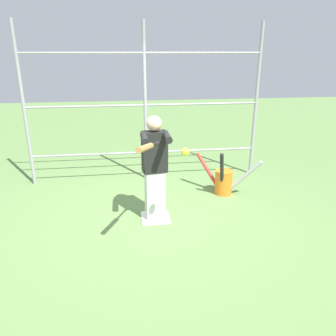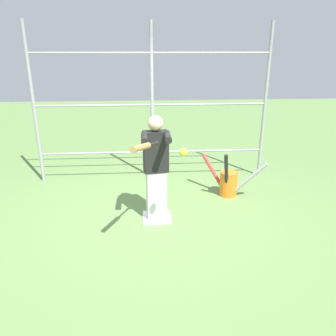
% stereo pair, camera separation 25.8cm
% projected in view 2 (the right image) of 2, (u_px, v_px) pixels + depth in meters
% --- Properties ---
extents(ground_plane, '(24.00, 24.00, 0.00)m').
position_uv_depth(ground_plane, '(157.00, 218.00, 4.74)').
color(ground_plane, '#608447').
extents(home_plate, '(0.40, 0.40, 0.02)m').
position_uv_depth(home_plate, '(157.00, 217.00, 4.74)').
color(home_plate, white).
rests_on(home_plate, ground).
extents(fence_backstop, '(4.15, 0.06, 2.77)m').
position_uv_depth(fence_backstop, '(152.00, 105.00, 5.78)').
color(fence_backstop, '#939399').
rests_on(fence_backstop, ground).
extents(batter, '(0.38, 0.54, 1.49)m').
position_uv_depth(batter, '(156.00, 166.00, 4.46)').
color(batter, silver).
rests_on(batter, ground).
extents(baseball_bat_swinging, '(0.32, 0.77, 0.19)m').
position_uv_depth(baseball_bat_swinging, '(143.00, 147.00, 3.50)').
color(baseball_bat_swinging, black).
extents(softball_in_flight, '(0.10, 0.10, 0.10)m').
position_uv_depth(softball_in_flight, '(183.00, 152.00, 3.72)').
color(softball_in_flight, yellow).
extents(bat_bucket, '(0.94, 0.77, 0.77)m').
position_uv_depth(bat_bucket, '(229.00, 182.00, 5.41)').
color(bat_bucket, orange).
rests_on(bat_bucket, ground).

